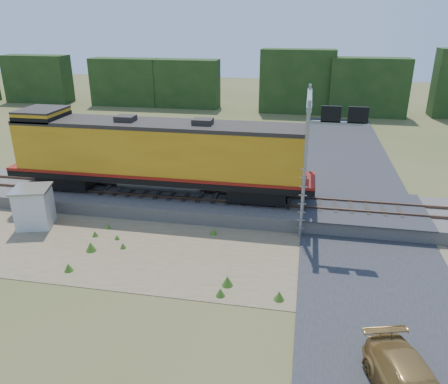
# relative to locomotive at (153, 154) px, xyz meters

# --- Properties ---
(ground) EXTENTS (140.00, 140.00, 0.00)m
(ground) POSITION_rel_locomotive_xyz_m (5.65, -6.00, -3.38)
(ground) COLOR #475123
(ground) RESTS_ON ground
(ballast) EXTENTS (70.00, 5.00, 0.80)m
(ballast) POSITION_rel_locomotive_xyz_m (5.65, 0.00, -2.98)
(ballast) COLOR slate
(ballast) RESTS_ON ground
(rails) EXTENTS (70.00, 1.54, 0.16)m
(rails) POSITION_rel_locomotive_xyz_m (5.65, 0.00, -2.50)
(rails) COLOR brown
(rails) RESTS_ON ballast
(dirt_shoulder) EXTENTS (26.00, 8.00, 0.03)m
(dirt_shoulder) POSITION_rel_locomotive_xyz_m (3.65, -5.50, -3.37)
(dirt_shoulder) COLOR #8C7754
(dirt_shoulder) RESTS_ON ground
(road) EXTENTS (7.00, 66.00, 0.86)m
(road) POSITION_rel_locomotive_xyz_m (12.65, -5.26, -3.30)
(road) COLOR #38383A
(road) RESTS_ON ground
(tree_line_north) EXTENTS (130.00, 3.00, 6.50)m
(tree_line_north) POSITION_rel_locomotive_xyz_m (5.65, 32.00, -0.31)
(tree_line_north) COLOR #193413
(tree_line_north) RESTS_ON ground
(weed_clumps) EXTENTS (15.00, 6.20, 0.56)m
(weed_clumps) POSITION_rel_locomotive_xyz_m (2.15, -5.90, -3.38)
(weed_clumps) COLOR #3D6A1E
(weed_clumps) RESTS_ON ground
(locomotive) EXTENTS (19.04, 2.90, 4.91)m
(locomotive) POSITION_rel_locomotive_xyz_m (0.00, 0.00, 0.00)
(locomotive) COLOR black
(locomotive) RESTS_ON rails
(shed) EXTENTS (2.44, 2.44, 2.32)m
(shed) POSITION_rel_locomotive_xyz_m (-5.73, -4.21, -2.21)
(shed) COLOR silver
(shed) RESTS_ON ground
(signal_gantry) EXTENTS (2.93, 6.20, 7.40)m
(signal_gantry) POSITION_rel_locomotive_xyz_m (9.52, -0.68, 2.15)
(signal_gantry) COLOR gray
(signal_gantry) RESTS_ON ground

